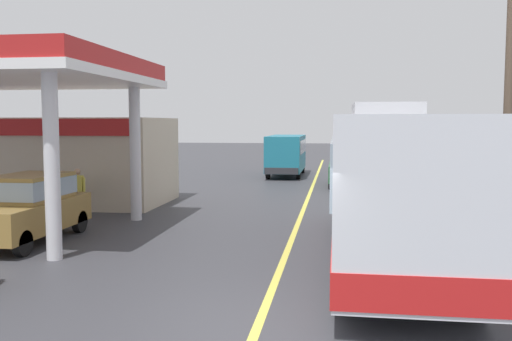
{
  "coord_description": "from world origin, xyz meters",
  "views": [
    {
      "loc": [
        1.21,
        -8.55,
        3.2
      ],
      "look_at": [
        -1.5,
        10.0,
        1.6
      ],
      "focal_mm": 39.05,
      "sensor_mm": 36.0,
      "label": 1
    }
  ],
  "objects_px": {
    "car_at_pump": "(29,205)",
    "coach_bus_main": "(387,186)",
    "pedestrian_by_shop": "(78,190)",
    "pedestrian_near_pump": "(45,199)",
    "minibus_opposing_lane": "(286,152)",
    "car_trailing_behind_bus": "(346,166)"
  },
  "relations": [
    {
      "from": "car_at_pump",
      "to": "pedestrian_near_pump",
      "type": "xyz_separation_m",
      "value": [
        -0.43,
        1.61,
        -0.08
      ]
    },
    {
      "from": "coach_bus_main",
      "to": "minibus_opposing_lane",
      "type": "bearing_deg",
      "value": 101.8
    },
    {
      "from": "pedestrian_near_pump",
      "to": "pedestrian_by_shop",
      "type": "xyz_separation_m",
      "value": [
        -0.11,
        2.37,
        0.0
      ]
    },
    {
      "from": "pedestrian_near_pump",
      "to": "car_trailing_behind_bus",
      "type": "distance_m",
      "value": 16.06
    },
    {
      "from": "coach_bus_main",
      "to": "pedestrian_near_pump",
      "type": "relative_size",
      "value": 6.65
    },
    {
      "from": "coach_bus_main",
      "to": "pedestrian_near_pump",
      "type": "height_order",
      "value": "coach_bus_main"
    },
    {
      "from": "minibus_opposing_lane",
      "to": "pedestrian_near_pump",
      "type": "bearing_deg",
      "value": -106.96
    },
    {
      "from": "car_at_pump",
      "to": "car_trailing_behind_bus",
      "type": "xyz_separation_m",
      "value": [
        8.66,
        14.85,
        0.0
      ]
    },
    {
      "from": "pedestrian_by_shop",
      "to": "car_at_pump",
      "type": "bearing_deg",
      "value": -82.2
    },
    {
      "from": "pedestrian_near_pump",
      "to": "pedestrian_by_shop",
      "type": "distance_m",
      "value": 2.37
    },
    {
      "from": "coach_bus_main",
      "to": "pedestrian_by_shop",
      "type": "height_order",
      "value": "coach_bus_main"
    },
    {
      "from": "coach_bus_main",
      "to": "pedestrian_by_shop",
      "type": "xyz_separation_m",
      "value": [
        -9.94,
        4.36,
        -0.79
      ]
    },
    {
      "from": "coach_bus_main",
      "to": "car_at_pump",
      "type": "xyz_separation_m",
      "value": [
        -9.39,
        0.38,
        -0.71
      ]
    },
    {
      "from": "pedestrian_by_shop",
      "to": "car_trailing_behind_bus",
      "type": "height_order",
      "value": "car_trailing_behind_bus"
    },
    {
      "from": "car_at_pump",
      "to": "car_trailing_behind_bus",
      "type": "relative_size",
      "value": 1.0
    },
    {
      "from": "coach_bus_main",
      "to": "car_at_pump",
      "type": "bearing_deg",
      "value": 177.69
    },
    {
      "from": "coach_bus_main",
      "to": "minibus_opposing_lane",
      "type": "height_order",
      "value": "coach_bus_main"
    },
    {
      "from": "minibus_opposing_lane",
      "to": "car_at_pump",
      "type": "bearing_deg",
      "value": -104.5
    },
    {
      "from": "coach_bus_main",
      "to": "pedestrian_near_pump",
      "type": "distance_m",
      "value": 10.06
    },
    {
      "from": "pedestrian_near_pump",
      "to": "car_at_pump",
      "type": "bearing_deg",
      "value": -75.01
    },
    {
      "from": "car_at_pump",
      "to": "coach_bus_main",
      "type": "bearing_deg",
      "value": -2.31
    },
    {
      "from": "car_trailing_behind_bus",
      "to": "car_at_pump",
      "type": "bearing_deg",
      "value": -120.25
    }
  ]
}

